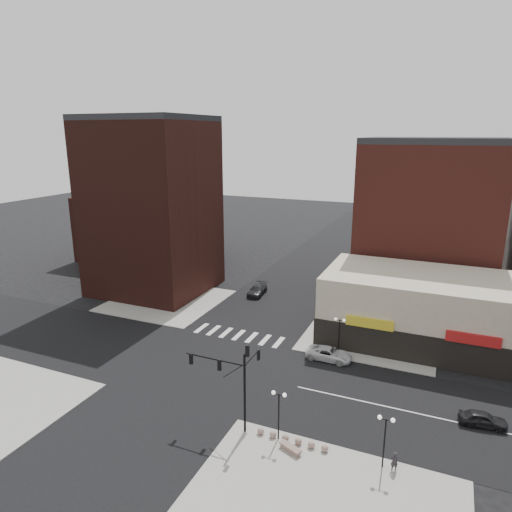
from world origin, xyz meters
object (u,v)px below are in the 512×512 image
at_px(white_suv, 329,354).
at_px(dark_sedan_north, 257,290).
at_px(street_lamp_ne, 339,327).
at_px(pedestrian, 394,461).
at_px(street_lamp_se_b, 385,429).
at_px(stone_bench, 290,448).
at_px(street_lamp_se_a, 279,403).
at_px(traffic_signal, 235,373).
at_px(dark_sedan_east, 483,419).

height_order(white_suv, dark_sedan_north, dark_sedan_north).
distance_m(street_lamp_ne, pedestrian, 17.96).
bearing_deg(street_lamp_se_b, stone_bench, -171.45).
bearing_deg(street_lamp_se_a, stone_bench, -36.52).
relative_size(traffic_signal, street_lamp_ne, 1.87).
distance_m(street_lamp_se_b, pedestrian, 2.55).
xyz_separation_m(street_lamp_se_b, white_suv, (-7.66, 14.50, -2.62)).
distance_m(street_lamp_ne, stone_bench, 17.26).
bearing_deg(dark_sedan_east, traffic_signal, 107.75).
distance_m(white_suv, stone_bench, 15.54).
relative_size(dark_sedan_north, stone_bench, 2.58).
bearing_deg(pedestrian, stone_bench, -17.29).
distance_m(street_lamp_se_b, stone_bench, 7.34).
relative_size(street_lamp_ne, dark_sedan_east, 1.11).
relative_size(street_lamp_ne, stone_bench, 2.15).
distance_m(street_lamp_se_b, dark_sedan_north, 37.66).
bearing_deg(stone_bench, traffic_signal, -170.21).
xyz_separation_m(street_lamp_ne, dark_sedan_east, (13.88, -7.68, -2.65)).
bearing_deg(street_lamp_se_a, street_lamp_ne, 86.42).
bearing_deg(dark_sedan_east, pedestrian, 137.92).
bearing_deg(street_lamp_ne, traffic_signal, -106.75).
relative_size(traffic_signal, street_lamp_se_a, 1.87).
xyz_separation_m(dark_sedan_east, pedestrian, (-6.09, -8.32, 0.23)).
xyz_separation_m(dark_sedan_east, dark_sedan_north, (-29.44, 21.73, 0.09)).
bearing_deg(dark_sedan_east, stone_bench, 118.69).
height_order(traffic_signal, pedestrian, traffic_signal).
height_order(street_lamp_se_b, street_lamp_ne, same).
distance_m(traffic_signal, white_suv, 15.51).
relative_size(street_lamp_se_a, pedestrian, 2.78).
xyz_separation_m(traffic_signal, street_lamp_ne, (4.76, 15.83, -1.67)).
bearing_deg(street_lamp_se_b, street_lamp_ne, 113.63).
bearing_deg(street_lamp_ne, street_lamp_se_b, -66.37).
distance_m(traffic_signal, pedestrian, 13.21).
distance_m(dark_sedan_east, dark_sedan_north, 36.59).
bearing_deg(dark_sedan_north, traffic_signal, -75.04).
bearing_deg(stone_bench, street_lamp_se_a, 166.15).
bearing_deg(white_suv, street_lamp_se_a, 179.10).
distance_m(street_lamp_se_a, street_lamp_ne, 16.03).
bearing_deg(street_lamp_ne, dark_sedan_north, 137.91).
xyz_separation_m(street_lamp_se_a, street_lamp_ne, (1.00, 16.00, 0.00)).
height_order(dark_sedan_east, pedestrian, pedestrian).
distance_m(white_suv, dark_sedan_north, 21.54).
xyz_separation_m(traffic_signal, street_lamp_se_b, (11.76, -0.17, -1.67)).
xyz_separation_m(street_lamp_ne, stone_bench, (0.35, -17.00, -2.94)).
relative_size(street_lamp_se_a, white_suv, 0.86).
bearing_deg(pedestrian, dark_sedan_east, -151.16).
height_order(street_lamp_ne, dark_sedan_north, street_lamp_ne).
bearing_deg(street_lamp_se_a, street_lamp_se_b, 0.00).
height_order(traffic_signal, white_suv, traffic_signal).
xyz_separation_m(white_suv, dark_sedan_east, (14.54, -6.18, -0.04)).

